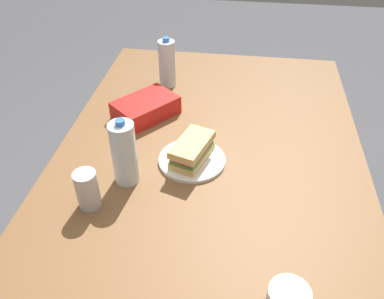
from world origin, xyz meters
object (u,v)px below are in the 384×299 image
at_px(dining_table, 205,194).
at_px(soda_can_silver, 87,190).
at_px(paper_plate, 192,160).
at_px(sandwich, 192,150).
at_px(water_bottle_tall, 124,153).
at_px(water_bottle_spare, 167,64).
at_px(chip_bag, 146,108).

relative_size(dining_table, soda_can_silver, 14.76).
relative_size(paper_plate, sandwich, 1.09).
relative_size(paper_plate, water_bottle_tall, 0.99).
height_order(sandwich, water_bottle_spare, water_bottle_spare).
distance_m(water_bottle_spare, soda_can_silver, 0.74).
relative_size(water_bottle_tall, water_bottle_spare, 1.05).
bearing_deg(water_bottle_tall, dining_table, 100.68).
relative_size(paper_plate, chip_bag, 0.96).
xyz_separation_m(sandwich, water_bottle_spare, (-0.50, -0.17, 0.05)).
xyz_separation_m(dining_table, sandwich, (-0.06, -0.05, 0.13)).
height_order(paper_plate, water_bottle_spare, water_bottle_spare).
distance_m(chip_bag, soda_can_silver, 0.49).
height_order(paper_plate, sandwich, sandwich).
bearing_deg(paper_plate, soda_can_silver, -48.45).
distance_m(chip_bag, water_bottle_spare, 0.26).
relative_size(dining_table, paper_plate, 8.12).
distance_m(paper_plate, chip_bag, 0.33).
distance_m(paper_plate, soda_can_silver, 0.36).
bearing_deg(sandwich, chip_bag, -139.73).
bearing_deg(chip_bag, dining_table, 79.89).
relative_size(paper_plate, water_bottle_spare, 1.03).
xyz_separation_m(paper_plate, sandwich, (0.00, 0.00, 0.05)).
relative_size(sandwich, water_bottle_spare, 0.94).
relative_size(dining_table, chip_bag, 7.83).
bearing_deg(water_bottle_tall, water_bottle_spare, 178.64).
height_order(sandwich, soda_can_silver, soda_can_silver).
xyz_separation_m(water_bottle_tall, soda_can_silver, (0.12, -0.08, -0.04)).
bearing_deg(soda_can_silver, water_bottle_spare, 172.75).
distance_m(dining_table, sandwich, 0.15).
distance_m(dining_table, water_bottle_tall, 0.31).
xyz_separation_m(sandwich, soda_can_silver, (0.23, -0.27, 0.01)).
height_order(dining_table, chip_bag, chip_bag).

